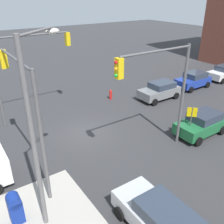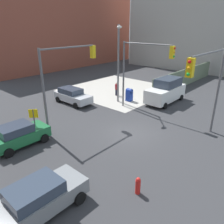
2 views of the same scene
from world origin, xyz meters
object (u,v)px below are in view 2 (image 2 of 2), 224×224
(street_lamp_corner, at_px, (118,59))
(van_white_delivery, at_px, (166,91))
(traffic_signal_se_corner, at_px, (209,79))
(hatchback_green, at_px, (19,135))
(fire_hydrant, at_px, (138,185))
(sedan_silver, at_px, (72,96))
(traffic_signal_nw_corner, at_px, (65,72))
(pedestrian_crossing, at_px, (116,89))
(traffic_signal_ne_corner, at_px, (141,64))
(smokestack, at_px, (107,28))
(sedan_gray, at_px, (41,197))
(mailbox_blue, at_px, (129,94))

(street_lamp_corner, relative_size, van_white_delivery, 1.48)
(traffic_signal_se_corner, bearing_deg, hatchback_green, 133.69)
(street_lamp_corner, bearing_deg, hatchback_green, -175.96)
(street_lamp_corner, bearing_deg, fire_hydrant, -135.50)
(traffic_signal_se_corner, relative_size, sedan_silver, 1.45)
(fire_hydrant, relative_size, hatchback_green, 0.25)
(traffic_signal_nw_corner, height_order, pedestrian_crossing, traffic_signal_nw_corner)
(sedan_silver, height_order, van_white_delivery, van_white_delivery)
(traffic_signal_nw_corner, bearing_deg, hatchback_green, 176.73)
(traffic_signal_nw_corner, xyz_separation_m, traffic_signal_ne_corner, (7.01, -2.05, 0.01))
(street_lamp_corner, height_order, sedan_silver, street_lamp_corner)
(traffic_signal_ne_corner, distance_m, hatchback_green, 11.99)
(sedan_silver, bearing_deg, hatchback_green, -151.81)
(traffic_signal_nw_corner, bearing_deg, traffic_signal_se_corner, -62.50)
(traffic_signal_nw_corner, height_order, street_lamp_corner, street_lamp_corner)
(traffic_signal_nw_corner, distance_m, street_lamp_corner, 7.51)
(smokestack, distance_m, traffic_signal_se_corner, 44.10)
(street_lamp_corner, xyz_separation_m, sedan_gray, (-13.77, -7.21, -3.86))
(street_lamp_corner, bearing_deg, sedan_gray, -152.34)
(street_lamp_corner, xyz_separation_m, mailbox_blue, (1.28, -0.55, -3.94))
(traffic_signal_ne_corner, height_order, fire_hydrant, traffic_signal_ne_corner)
(traffic_signal_se_corner, height_order, van_white_delivery, traffic_signal_se_corner)
(mailbox_blue, bearing_deg, van_white_delivery, -53.75)
(traffic_signal_se_corner, height_order, mailbox_blue, traffic_signal_se_corner)
(hatchback_green, height_order, van_white_delivery, van_white_delivery)
(fire_hydrant, height_order, sedan_silver, sedan_silver)
(traffic_signal_ne_corner, relative_size, mailbox_blue, 4.55)
(street_lamp_corner, height_order, sedan_gray, street_lamp_corner)
(traffic_signal_nw_corner, bearing_deg, street_lamp_corner, 8.07)
(fire_hydrant, xyz_separation_m, sedan_gray, (-3.84, 2.54, 0.36))
(traffic_signal_nw_corner, bearing_deg, traffic_signal_ne_corner, -16.29)
(traffic_signal_nw_corner, bearing_deg, smokestack, 38.52)
(van_white_delivery, distance_m, pedestrian_crossing, 5.88)
(traffic_signal_nw_corner, xyz_separation_m, sedan_silver, (4.03, 4.61, -3.77))
(fire_hydrant, height_order, hatchback_green, hatchback_green)
(smokestack, distance_m, mailbox_blue, 34.80)
(smokestack, height_order, street_lamp_corner, smokestack)
(traffic_signal_nw_corner, distance_m, sedan_silver, 7.19)
(van_white_delivery, bearing_deg, mailbox_blue, 126.25)
(smokestack, bearing_deg, traffic_signal_se_corner, -128.40)
(traffic_signal_ne_corner, xyz_separation_m, van_white_delivery, (4.05, -0.65, -3.34))
(smokestack, relative_size, hatchback_green, 3.79)
(smokestack, relative_size, traffic_signal_se_corner, 2.22)
(traffic_signal_nw_corner, height_order, van_white_delivery, traffic_signal_nw_corner)
(sedan_silver, bearing_deg, traffic_signal_ne_corner, -65.89)
(street_lamp_corner, relative_size, fire_hydrant, 8.51)
(mailbox_blue, bearing_deg, street_lamp_corner, 156.53)
(smokestack, xyz_separation_m, mailbox_blue, (-23.32, -25.00, -6.47))
(fire_hydrant, bearing_deg, traffic_signal_nw_corner, 74.01)
(traffic_signal_nw_corner, xyz_separation_m, fire_hydrant, (-2.49, -8.70, -4.13))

